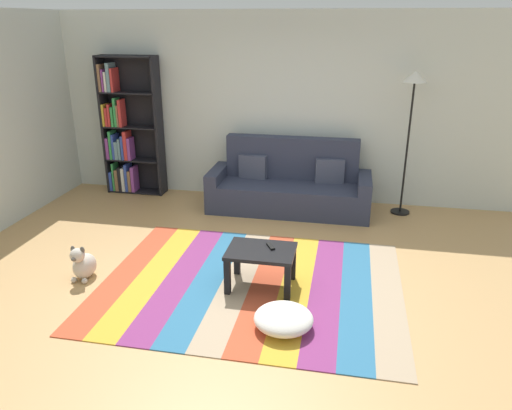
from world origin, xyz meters
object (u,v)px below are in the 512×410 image
Objects in this scene: coffee_table at (261,257)px; pouf at (284,319)px; couch at (289,186)px; tv_remote at (271,246)px; dog at (83,264)px; standing_lamp at (413,96)px; bookshelf at (126,133)px.

pouf is (0.33, -0.68, -0.24)m from coffee_table.
couch reaches higher than tv_remote.
tv_remote is at bearing 7.41° from dog.
dog is (-1.86, -2.43, -0.18)m from couch.
dog is (-2.19, 0.50, 0.06)m from pouf.
coffee_table is at bearing -123.20° from standing_lamp.
pouf is (2.90, -3.21, -0.83)m from bookshelf.
couch is 4.30× the size of pouf.
bookshelf is 13.88× the size of tv_remote.
tv_remote reaches higher than pouf.
standing_lamp reaches higher than tv_remote.
tv_remote is (1.95, 0.25, 0.27)m from dog.
pouf is 3.51× the size of tv_remote.
bookshelf is 5.24× the size of dog.
standing_lamp is at bearing -1.94° from bookshelf.
bookshelf is 4.20m from standing_lamp.
bookshelf reaches higher than coffee_table.
couch is 3.06m from dog.
bookshelf is 1.07× the size of standing_lamp.
coffee_table is (2.57, -2.53, -0.60)m from bookshelf.
bookshelf is 4.40m from pouf.
standing_lamp reaches higher than dog.
pouf is at bearing -100.62° from tv_remote.
tv_remote is at bearing -87.68° from couch.
tv_remote reaches higher than coffee_table.
bookshelf is at bearing 104.68° from dog.
coffee_table is 1.88m from dog.
bookshelf is 3.96× the size of pouf.
pouf is 0.86m from tv_remote.
pouf is at bearing -111.93° from standing_lamp.
couch is 3.35× the size of coffee_table.
bookshelf is at bearing 135.53° from coffee_table.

